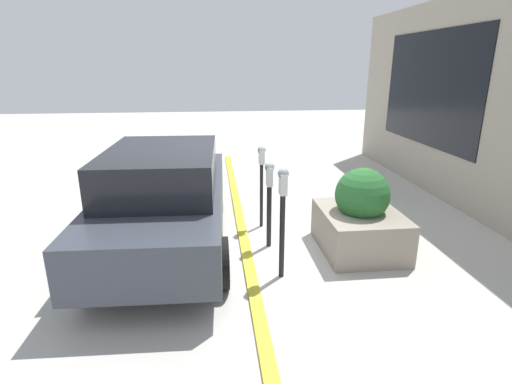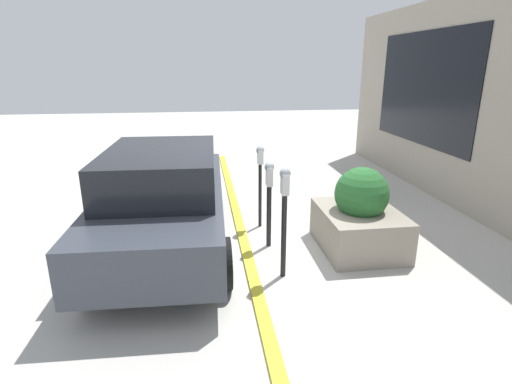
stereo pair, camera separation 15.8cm
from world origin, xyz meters
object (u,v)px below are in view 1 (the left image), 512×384
at_px(planter_box, 360,219).
at_px(parking_meter_nearest, 283,206).
at_px(parking_meter_middle, 262,170).
at_px(parked_car_front, 165,197).
at_px(parking_meter_second, 269,192).

bearing_deg(planter_box, parking_meter_nearest, 117.27).
relative_size(parking_meter_middle, parked_car_front, 0.32).
relative_size(parking_meter_nearest, parked_car_front, 0.34).
bearing_deg(parked_car_front, parking_meter_nearest, -123.23).
height_order(parking_meter_nearest, parking_meter_middle, parking_meter_nearest).
relative_size(parking_meter_second, parked_car_front, 0.30).
relative_size(parking_meter_nearest, parking_meter_second, 1.11).
bearing_deg(parked_car_front, planter_box, -96.92).
bearing_deg(parking_meter_second, parking_meter_nearest, -177.95).
xyz_separation_m(parking_meter_middle, parked_car_front, (-0.66, 1.62, -0.21)).
distance_m(parking_meter_second, planter_box, 1.49).
relative_size(parking_meter_middle, planter_box, 1.02).
height_order(parking_meter_nearest, parking_meter_second, parking_meter_nearest).
xyz_separation_m(parking_meter_nearest, parking_meter_middle, (1.84, 0.05, 0.02)).
bearing_deg(parking_meter_second, planter_box, -101.45).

